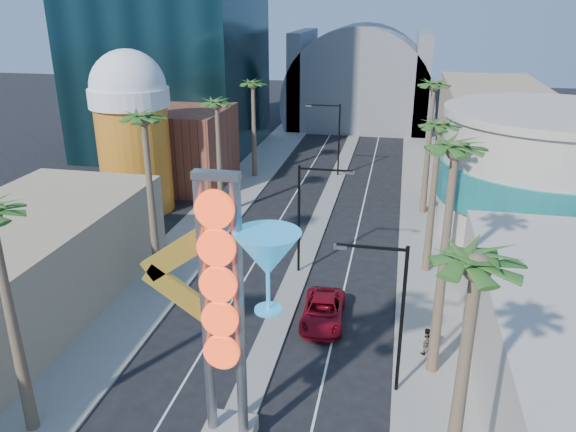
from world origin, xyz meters
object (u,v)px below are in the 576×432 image
object	(u,v)px
neon_sign	(241,300)
red_pickup	(323,311)
pedestrian_a	(469,338)
pedestrian_b	(426,341)

from	to	relation	value
neon_sign	red_pickup	world-z (taller)	neon_sign
pedestrian_a	red_pickup	bearing A→B (deg)	1.18
pedestrian_a	pedestrian_b	bearing A→B (deg)	27.97
pedestrian_a	neon_sign	bearing A→B (deg)	54.50
pedestrian_b	neon_sign	bearing A→B (deg)	37.15
neon_sign	pedestrian_b	world-z (taller)	neon_sign
red_pickup	pedestrian_a	bearing A→B (deg)	-14.66
neon_sign	pedestrian_b	size ratio (longest dim) A/B	7.95
neon_sign	red_pickup	xyz separation A→B (m)	(1.85, 10.77, -6.56)
red_pickup	pedestrian_a	size ratio (longest dim) A/B	2.94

